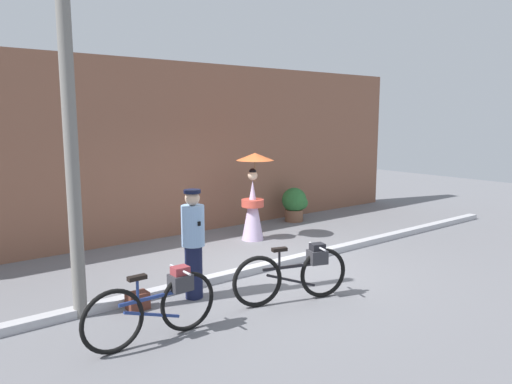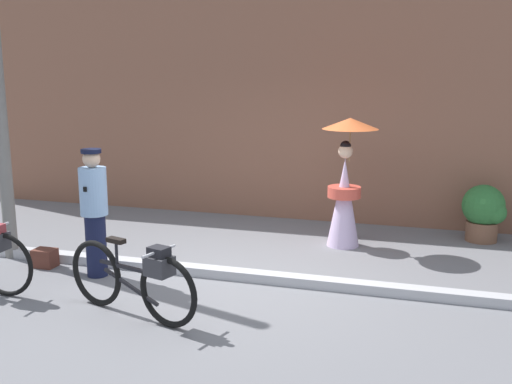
{
  "view_description": "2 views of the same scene",
  "coord_description": "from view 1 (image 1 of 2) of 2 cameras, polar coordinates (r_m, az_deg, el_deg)",
  "views": [
    {
      "loc": [
        -5.33,
        -6.4,
        2.67
      ],
      "look_at": [
        0.19,
        0.67,
        1.28
      ],
      "focal_mm": 34.01,
      "sensor_mm": 36.0,
      "label": 1
    },
    {
      "loc": [
        2.21,
        -6.77,
        2.59
      ],
      "look_at": [
        0.03,
        0.59,
        1.01
      ],
      "focal_mm": 41.84,
      "sensor_mm": 36.0,
      "label": 2
    }
  ],
  "objects": [
    {
      "name": "sidewalk_curb",
      "position": [
        8.73,
        1.73,
        -8.6
      ],
      "size": [
        14.0,
        0.2,
        0.12
      ],
      "primitive_type": "cube",
      "color": "#B2B2B7",
      "rests_on": "ground_plane"
    },
    {
      "name": "potted_plant_by_door",
      "position": [
        12.54,
        4.6,
        -1.31
      ],
      "size": [
        0.65,
        0.64,
        0.88
      ],
      "color": "brown",
      "rests_on": "ground_plane"
    },
    {
      "name": "person_with_parasol",
      "position": [
        10.55,
        -0.33,
        -0.51
      ],
      "size": [
        0.82,
        0.82,
        1.91
      ],
      "color": "silver",
      "rests_on": "ground_plane"
    },
    {
      "name": "bicycle_far_side",
      "position": [
        7.16,
        4.7,
        -9.41
      ],
      "size": [
        1.74,
        0.64,
        0.83
      ],
      "color": "black",
      "rests_on": "ground_plane"
    },
    {
      "name": "ground_plane",
      "position": [
        8.75,
        1.73,
        -8.97
      ],
      "size": [
        30.0,
        30.0,
        0.0
      ],
      "primitive_type": "plane",
      "color": "slate"
    },
    {
      "name": "backpack_on_pavement",
      "position": [
        7.14,
        -13.73,
        -12.3
      ],
      "size": [
        0.29,
        0.22,
        0.24
      ],
      "color": "#592D23",
      "rests_on": "ground_plane"
    },
    {
      "name": "bicycle_near_officer",
      "position": [
        6.08,
        -11.48,
        -12.76
      ],
      "size": [
        1.74,
        0.48,
        0.86
      ],
      "color": "black",
      "rests_on": "ground_plane"
    },
    {
      "name": "person_officer",
      "position": [
        7.21,
        -7.4,
        -5.75
      ],
      "size": [
        0.34,
        0.38,
        1.63
      ],
      "color": "#141938",
      "rests_on": "ground_plane"
    },
    {
      "name": "utility_pole",
      "position": [
        6.66,
        -20.97,
        5.91
      ],
      "size": [
        0.18,
        0.18,
        4.8
      ],
      "primitive_type": "cylinder",
      "color": "slate",
      "rests_on": "ground_plane"
    },
    {
      "name": "building_wall",
      "position": [
        11.19,
        -9.49,
        4.96
      ],
      "size": [
        14.0,
        0.4,
        3.89
      ],
      "primitive_type": "cube",
      "color": "brown",
      "rests_on": "ground_plane"
    }
  ]
}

